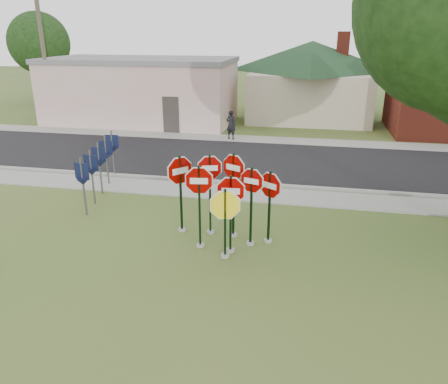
% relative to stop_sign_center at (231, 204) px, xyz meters
% --- Properties ---
extents(ground, '(120.00, 120.00, 0.00)m').
position_rel_stop_sign_center_xyz_m(ground, '(-0.25, -0.89, -1.45)').
color(ground, '#385821').
rests_on(ground, ground).
extents(sidewalk_near, '(60.00, 1.60, 0.06)m').
position_rel_stop_sign_center_xyz_m(sidewalk_near, '(-0.25, 4.61, -1.42)').
color(sidewalk_near, gray).
rests_on(sidewalk_near, ground).
extents(road, '(60.00, 7.00, 0.04)m').
position_rel_stop_sign_center_xyz_m(road, '(-0.25, 9.11, -1.43)').
color(road, black).
rests_on(road, ground).
extents(sidewalk_far, '(60.00, 1.60, 0.06)m').
position_rel_stop_sign_center_xyz_m(sidewalk_far, '(-0.25, 13.41, -1.42)').
color(sidewalk_far, gray).
rests_on(sidewalk_far, ground).
extents(curb, '(60.00, 0.20, 0.14)m').
position_rel_stop_sign_center_xyz_m(curb, '(-0.25, 5.61, -1.38)').
color(curb, gray).
rests_on(curb, ground).
extents(stop_sign_center, '(1.07, 0.24, 2.37)m').
position_rel_stop_sign_center_xyz_m(stop_sign_center, '(0.00, 0.00, 0.00)').
color(stop_sign_center, gray).
rests_on(stop_sign_center, ground).
extents(stop_sign_yellow, '(1.11, 0.29, 2.10)m').
position_rel_stop_sign_center_xyz_m(stop_sign_yellow, '(-0.09, -0.33, -0.20)').
color(stop_sign_yellow, gray).
rests_on(stop_sign_yellow, ground).
extents(stop_sign_left, '(1.07, 0.24, 2.55)m').
position_rel_stop_sign_center_xyz_m(stop_sign_left, '(-0.91, 0.13, 0.14)').
color(stop_sign_left, gray).
rests_on(stop_sign_left, ground).
extents(stop_sign_right, '(0.93, 0.32, 2.45)m').
position_rel_stop_sign_center_xyz_m(stop_sign_right, '(0.49, 0.55, 0.04)').
color(stop_sign_right, gray).
rests_on(stop_sign_right, ground).
extents(stop_sign_back_right, '(0.95, 0.48, 2.70)m').
position_rel_stop_sign_center_xyz_m(stop_sign_back_right, '(-0.10, 1.00, 0.24)').
color(stop_sign_back_right, gray).
rests_on(stop_sign_back_right, ground).
extents(stop_sign_back_left, '(0.97, 0.31, 2.61)m').
position_rel_stop_sign_center_xyz_m(stop_sign_back_left, '(-0.82, 1.05, 0.16)').
color(stop_sign_back_left, gray).
rests_on(stop_sign_back_left, ground).
extents(stop_sign_far_right, '(0.88, 0.58, 2.29)m').
position_rel_stop_sign_center_xyz_m(stop_sign_far_right, '(0.98, 0.81, -0.06)').
color(stop_sign_far_right, gray).
rests_on(stop_sign_far_right, ground).
extents(stop_sign_far_left, '(0.79, 0.88, 2.55)m').
position_rel_stop_sign_center_xyz_m(stop_sign_far_left, '(-1.72, 1.03, 0.15)').
color(stop_sign_far_left, gray).
rests_on(stop_sign_far_left, ground).
extents(route_sign_row, '(1.43, 4.63, 2.00)m').
position_rel_stop_sign_center_xyz_m(route_sign_row, '(-5.65, 3.61, -0.22)').
color(route_sign_row, '#59595E').
rests_on(route_sign_row, ground).
extents(building_stucco, '(12.20, 6.20, 4.20)m').
position_rel_stop_sign_center_xyz_m(building_stucco, '(-9.25, 17.11, 0.70)').
color(building_stucco, beige).
rests_on(building_stucco, ground).
extents(building_house, '(11.60, 11.60, 6.20)m').
position_rel_stop_sign_center_xyz_m(building_house, '(1.75, 21.11, 2.20)').
color(building_house, '#C3B49B').
rests_on(building_house, ground).
extents(utility_pole_near, '(2.20, 0.26, 9.50)m').
position_rel_stop_sign_center_xyz_m(utility_pole_near, '(-14.25, 14.31, 3.52)').
color(utility_pole_near, '#473D2F').
rests_on(utility_pole_near, ground).
extents(bg_tree_left, '(4.90, 4.90, 7.35)m').
position_rel_stop_sign_center_xyz_m(bg_tree_left, '(-20.25, 23.11, 3.43)').
color(bg_tree_left, black).
rests_on(bg_tree_left, ground).
extents(pedestrian, '(0.69, 0.56, 1.64)m').
position_rel_stop_sign_center_xyz_m(pedestrian, '(-2.42, 13.14, -0.57)').
color(pedestrian, black).
rests_on(pedestrian, sidewalk_far).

